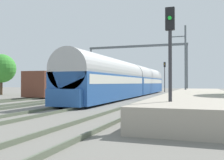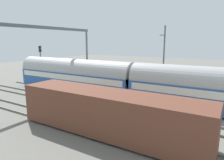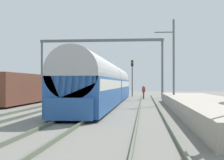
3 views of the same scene
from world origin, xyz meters
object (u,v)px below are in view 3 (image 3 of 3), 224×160
object	(u,v)px
freight_car	(20,89)
person_crossing	(144,91)
passenger_train	(107,83)
railway_signal_far	(132,73)
catenary_gantry	(101,54)

from	to	relation	value
freight_car	person_crossing	bearing A→B (deg)	43.78
freight_car	passenger_train	bearing A→B (deg)	13.74
passenger_train	freight_car	world-z (taller)	passenger_train
person_crossing	railway_signal_far	xyz separation A→B (m)	(-1.70, 7.21, 2.41)
passenger_train	catenary_gantry	bearing A→B (deg)	100.59
passenger_train	person_crossing	world-z (taller)	passenger_train
person_crossing	railway_signal_far	size ratio (longest dim) A/B	0.32
railway_signal_far	catenary_gantry	distance (m)	7.30
freight_car	person_crossing	size ratio (longest dim) A/B	7.51
passenger_train	catenary_gantry	xyz separation A→B (m)	(-2.03, 10.83, 3.93)
person_crossing	passenger_train	bearing A→B (deg)	130.90
person_crossing	catenary_gantry	xyz separation A→B (m)	(-5.64, 1.58, 4.88)
passenger_train	catenary_gantry	world-z (taller)	catenary_gantry
passenger_train	freight_car	size ratio (longest dim) A/B	2.53
passenger_train	freight_car	distance (m)	8.35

